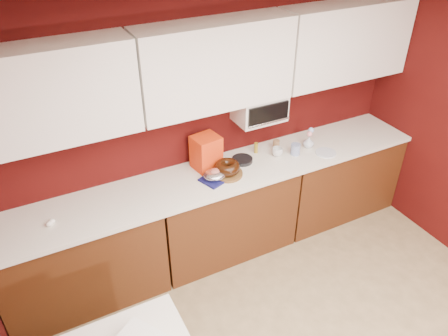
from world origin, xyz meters
TOP-DOWN VIEW (x-y plane):
  - wall_back at (0.00, 2.25)m, footprint 4.00×0.02m
  - base_cabinet_left at (-1.33, 1.94)m, footprint 1.31×0.58m
  - base_cabinet_center at (0.00, 1.94)m, footprint 1.31×0.58m
  - base_cabinet_right at (1.33, 1.94)m, footprint 1.31×0.58m
  - countertop at (0.00, 1.94)m, footprint 4.00×0.62m
  - upper_cabinet_left at (-1.33, 2.08)m, footprint 1.31×0.33m
  - upper_cabinet_center at (0.00, 2.08)m, footprint 1.31×0.33m
  - upper_cabinet_right at (1.33, 2.08)m, footprint 1.31×0.33m
  - toaster_oven at (0.45, 2.10)m, footprint 0.45×0.30m
  - toaster_oven_door at (0.45, 1.94)m, footprint 0.40×0.02m
  - toaster_oven_handle at (0.45, 1.93)m, footprint 0.42×0.02m
  - cake_base at (0.01, 1.89)m, footprint 0.29×0.29m
  - bundt_cake at (0.01, 1.89)m, footprint 0.29×0.29m
  - navy_towel at (-0.12, 1.87)m, footprint 0.29×0.27m
  - foil_ham_nest at (-0.12, 1.87)m, footprint 0.22×0.19m
  - roasted_ham at (-0.12, 1.87)m, footprint 0.11×0.10m
  - pandoro_box at (-0.10, 2.09)m, footprint 0.26×0.24m
  - dark_pan at (0.24, 2.02)m, footprint 0.25×0.25m
  - coffee_mug at (0.59, 1.96)m, footprint 0.10×0.10m
  - blue_jar at (0.75, 1.91)m, footprint 0.12×0.12m
  - flower_vase at (0.94, 1.96)m, footprint 0.09×0.09m
  - flower_pink at (0.94, 1.96)m, footprint 0.05×0.05m
  - flower_blue at (0.97, 1.98)m, footprint 0.05×0.05m
  - china_plate at (1.03, 1.79)m, footprint 0.22×0.22m
  - amber_bottle at (0.43, 2.10)m, footprint 0.05×0.05m
  - paper_cup at (0.65, 2.07)m, footprint 0.07×0.07m
  - egg_left at (-1.50, 1.90)m, footprint 0.06×0.05m
  - egg_right at (-1.48, 1.92)m, footprint 0.06×0.06m

SIDE VIEW (x-z plane):
  - base_cabinet_left at x=-1.33m, z-range 0.00..0.86m
  - base_cabinet_center at x=0.00m, z-range 0.00..0.86m
  - base_cabinet_right at x=1.33m, z-range 0.00..0.86m
  - countertop at x=0.00m, z-range 0.86..0.90m
  - china_plate at x=1.03m, z-range 0.90..0.91m
  - navy_towel at x=-0.12m, z-range 0.90..0.92m
  - cake_base at x=0.01m, z-range 0.90..0.93m
  - dark_pan at x=0.24m, z-range 0.90..0.93m
  - egg_right at x=-1.48m, z-range 0.90..0.94m
  - egg_left at x=-1.50m, z-range 0.90..0.94m
  - paper_cup at x=0.65m, z-range 0.90..1.00m
  - coffee_mug at x=0.59m, z-range 0.90..1.00m
  - amber_bottle at x=0.43m, z-range 0.90..1.01m
  - blue_jar at x=0.75m, z-range 0.90..1.01m
  - foil_ham_nest at x=-0.12m, z-range 0.92..0.99m
  - flower_vase at x=0.94m, z-range 0.90..1.02m
  - roasted_ham at x=-0.12m, z-range 0.95..1.01m
  - bundt_cake at x=0.01m, z-range 0.93..1.03m
  - flower_pink at x=0.94m, z-range 1.02..1.07m
  - pandoro_box at x=-0.10m, z-range 0.90..1.21m
  - flower_blue at x=0.97m, z-range 1.04..1.10m
  - wall_back at x=0.00m, z-range 0.00..2.50m
  - toaster_oven_handle at x=0.45m, z-range 1.29..1.31m
  - toaster_oven at x=0.45m, z-range 1.25..1.50m
  - toaster_oven_door at x=0.45m, z-range 1.28..1.47m
  - upper_cabinet_left at x=-1.33m, z-range 1.50..2.20m
  - upper_cabinet_center at x=0.00m, z-range 1.50..2.20m
  - upper_cabinet_right at x=1.33m, z-range 1.50..2.20m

